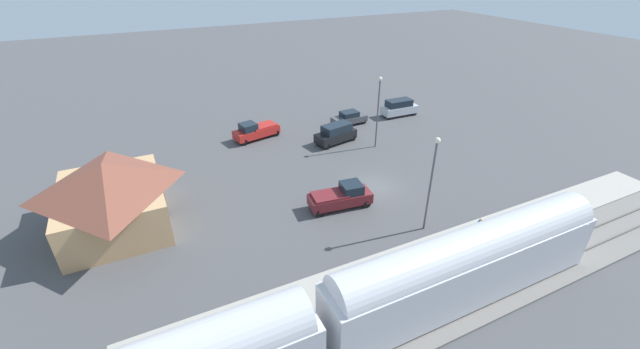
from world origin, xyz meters
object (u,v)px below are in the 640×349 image
at_px(pedestrian_on_platform, 479,227).
at_px(sedan_charcoal, 349,118).
at_px(light_pole_near_platform, 432,174).
at_px(pickup_red, 256,131).
at_px(suv_silver, 399,107).
at_px(light_pole_lot_center, 378,104).
at_px(pickup_maroon, 341,197).
at_px(suv_black, 336,133).
at_px(station_building, 110,194).

xyz_separation_m(pedestrian_on_platform, sedan_charcoal, (24.75, -2.79, -0.40)).
xyz_separation_m(pedestrian_on_platform, light_pole_near_platform, (2.94, 2.70, 3.70)).
bearing_deg(pickup_red, sedan_charcoal, -94.23).
relative_size(suv_silver, light_pole_near_platform, 0.62).
xyz_separation_m(pedestrian_on_platform, light_pole_lot_center, (17.62, -2.19, 3.74)).
xyz_separation_m(suv_silver, sedan_charcoal, (0.16, 7.61, -0.27)).
height_order(pickup_red, light_pole_lot_center, light_pole_lot_center).
height_order(pickup_red, sedan_charcoal, pickup_red).
height_order(pickup_maroon, sedan_charcoal, pickup_maroon).
bearing_deg(pickup_red, light_pole_lot_center, -124.84).
bearing_deg(sedan_charcoal, light_pole_near_platform, 165.87).
distance_m(suv_black, light_pole_lot_center, 6.00).
xyz_separation_m(station_building, light_pole_near_platform, (-11.20, -21.92, 2.07)).
distance_m(station_building, pickup_maroon, 18.42).
height_order(pedestrian_on_platform, light_pole_near_platform, light_pole_near_platform).
height_order(station_building, sedan_charcoal, station_building).
bearing_deg(light_pole_lot_center, suv_black, 50.17).
bearing_deg(sedan_charcoal, pickup_maroon, 148.40).
xyz_separation_m(station_building, pickup_maroon, (-5.56, -17.46, -1.89)).
distance_m(station_building, suv_silver, 36.59).
height_order(station_building, pickup_red, station_building).
height_order(station_building, light_pole_near_platform, light_pole_near_platform).
bearing_deg(suv_silver, light_pole_near_platform, 148.82).
distance_m(pickup_red, suv_silver, 19.77).
bearing_deg(light_pole_near_platform, pickup_red, 16.30).
xyz_separation_m(pedestrian_on_platform, pickup_maroon, (8.58, 7.16, -0.25)).
bearing_deg(sedan_charcoal, pedestrian_on_platform, 173.56).
bearing_deg(suv_black, light_pole_near_platform, 175.57).
bearing_deg(pickup_maroon, station_building, 72.34).
bearing_deg(pickup_maroon, light_pole_near_platform, -141.68).
relative_size(pedestrian_on_platform, sedan_charcoal, 0.37).
bearing_deg(light_pole_lot_center, pedestrian_on_platform, 172.91).
height_order(pedestrian_on_platform, pickup_red, pickup_red).
relative_size(pickup_maroon, sedan_charcoal, 1.22).
bearing_deg(pedestrian_on_platform, sedan_charcoal, -6.44).
xyz_separation_m(station_building, suv_black, (6.43, -23.28, -1.77)).
relative_size(pickup_maroon, light_pole_near_platform, 0.70).
bearing_deg(station_building, light_pole_lot_center, -82.58).
bearing_deg(pickup_red, pedestrian_on_platform, -160.00).
bearing_deg(light_pole_lot_center, suv_silver, -49.70).
relative_size(sedan_charcoal, light_pole_near_platform, 0.58).
bearing_deg(pickup_maroon, sedan_charcoal, -31.60).
distance_m(light_pole_near_platform, light_pole_lot_center, 15.48).
bearing_deg(light_pole_lot_center, light_pole_near_platform, 161.59).
distance_m(suv_silver, light_pole_near_platform, 25.60).
xyz_separation_m(pedestrian_on_platform, suv_silver, (24.59, -10.41, -0.13)).
xyz_separation_m(pickup_maroon, light_pole_lot_center, (9.05, -9.35, 3.99)).
height_order(station_building, suv_black, station_building).
bearing_deg(station_building, pickup_red, -52.99).
height_order(station_building, suv_silver, station_building).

